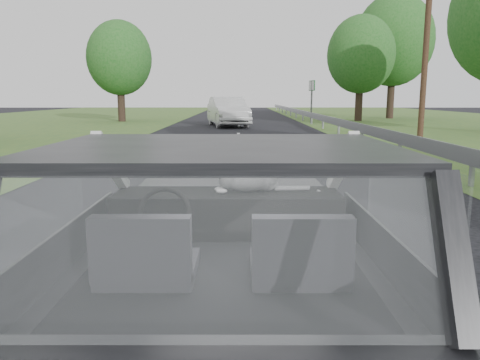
{
  "coord_description": "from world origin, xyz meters",
  "views": [
    {
      "loc": [
        0.09,
        -2.61,
        1.67
      ],
      "look_at": [
        0.09,
        0.51,
        1.11
      ],
      "focal_mm": 35.0,
      "sensor_mm": 36.0,
      "label": 1
    }
  ],
  "objects_px": {
    "subject_car": "(225,260)",
    "other_car": "(228,112)",
    "cat": "(250,181)",
    "utility_pole": "(426,47)",
    "highway_sign": "(311,102)"
  },
  "relations": [
    {
      "from": "subject_car",
      "to": "other_car",
      "type": "xyz_separation_m",
      "value": [
        -0.62,
        24.13,
        0.1
      ]
    },
    {
      "from": "cat",
      "to": "utility_pole",
      "type": "bearing_deg",
      "value": 54.92
    },
    {
      "from": "highway_sign",
      "to": "utility_pole",
      "type": "bearing_deg",
      "value": -87.34
    },
    {
      "from": "subject_car",
      "to": "highway_sign",
      "type": "height_order",
      "value": "highway_sign"
    },
    {
      "from": "utility_pole",
      "to": "subject_car",
      "type": "bearing_deg",
      "value": -114.35
    },
    {
      "from": "cat",
      "to": "other_car",
      "type": "distance_m",
      "value": 23.49
    },
    {
      "from": "subject_car",
      "to": "other_car",
      "type": "distance_m",
      "value": 24.14
    },
    {
      "from": "cat",
      "to": "utility_pole",
      "type": "relative_size",
      "value": 0.07
    },
    {
      "from": "highway_sign",
      "to": "other_car",
      "type": "bearing_deg",
      "value": -158.65
    },
    {
      "from": "cat",
      "to": "utility_pole",
      "type": "height_order",
      "value": "utility_pole"
    },
    {
      "from": "cat",
      "to": "utility_pole",
      "type": "xyz_separation_m",
      "value": [
        7.1,
        15.38,
        2.48
      ]
    },
    {
      "from": "subject_car",
      "to": "utility_pole",
      "type": "relative_size",
      "value": 0.56
    },
    {
      "from": "subject_car",
      "to": "utility_pole",
      "type": "height_order",
      "value": "utility_pole"
    },
    {
      "from": "other_car",
      "to": "highway_sign",
      "type": "bearing_deg",
      "value": 20.61
    },
    {
      "from": "other_car",
      "to": "cat",
      "type": "bearing_deg",
      "value": -99.41
    }
  ]
}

